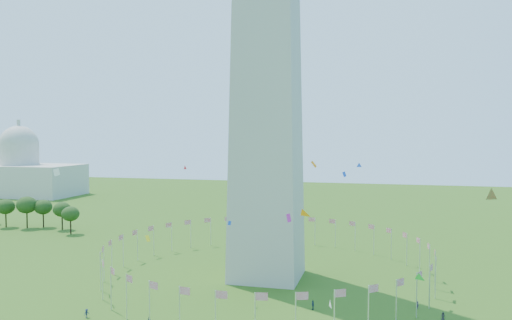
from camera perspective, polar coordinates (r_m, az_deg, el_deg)
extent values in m
cylinder|color=silver|center=(125.34, 19.79, -11.77)|extent=(0.24, 0.24, 9.00)
cylinder|color=silver|center=(131.99, 19.22, -11.01)|extent=(0.24, 0.24, 9.00)
cylinder|color=silver|center=(138.37, 18.22, -10.35)|extent=(0.24, 0.24, 9.00)
cylinder|color=silver|center=(144.34, 16.85, -9.77)|extent=(0.24, 0.24, 9.00)
cylinder|color=silver|center=(149.78, 15.20, -9.28)|extent=(0.24, 0.24, 9.00)
cylinder|color=silver|center=(154.58, 13.32, -8.87)|extent=(0.24, 0.24, 9.00)
cylinder|color=silver|center=(158.68, 11.26, -8.54)|extent=(0.24, 0.24, 9.00)
cylinder|color=silver|center=(161.98, 9.06, -8.28)|extent=(0.24, 0.24, 9.00)
cylinder|color=silver|center=(164.46, 6.75, -8.10)|extent=(0.24, 0.24, 9.00)
cylinder|color=silver|center=(166.07, 4.38, -7.98)|extent=(0.24, 0.24, 9.00)
cylinder|color=silver|center=(166.78, 1.97, -7.92)|extent=(0.24, 0.24, 9.00)
cylinder|color=silver|center=(166.59, -0.45, -7.93)|extent=(0.24, 0.24, 9.00)
cylinder|color=silver|center=(165.50, -2.85, -8.01)|extent=(0.24, 0.24, 9.00)
cylinder|color=silver|center=(163.53, -5.20, -8.15)|extent=(0.24, 0.24, 9.00)
cylinder|color=silver|center=(160.70, -7.46, -8.36)|extent=(0.24, 0.24, 9.00)
cylinder|color=silver|center=(157.06, -9.61, -8.65)|extent=(0.24, 0.24, 9.00)
cylinder|color=silver|center=(152.66, -11.61, -9.00)|extent=(0.24, 0.24, 9.00)
cylinder|color=silver|center=(147.58, -13.40, -9.44)|extent=(0.24, 0.24, 9.00)
cylinder|color=silver|center=(141.90, -14.94, -9.96)|extent=(0.24, 0.24, 9.00)
cylinder|color=silver|center=(135.75, -16.16, -10.57)|extent=(0.24, 0.24, 9.00)
cylinder|color=silver|center=(129.23, -16.99, -11.28)|extent=(0.24, 0.24, 9.00)
cylinder|color=silver|center=(122.53, -17.35, -12.07)|extent=(0.24, 0.24, 9.00)
cylinder|color=silver|center=(115.82, -17.13, -12.95)|extent=(0.24, 0.24, 9.00)
cylinder|color=silver|center=(109.32, -16.24, -13.91)|extent=(0.24, 0.24, 9.00)
cylinder|color=silver|center=(103.29, -14.58, -14.89)|extent=(0.24, 0.24, 9.00)
cylinder|color=silver|center=(98.02, -12.07, -15.85)|extent=(0.24, 0.24, 9.00)
cylinder|color=silver|center=(93.81, -8.73, -16.70)|extent=(0.24, 0.24, 9.00)
cylinder|color=silver|center=(90.93, -4.66, -17.32)|extent=(0.24, 0.24, 9.00)
cylinder|color=silver|center=(89.62, -0.11, -17.62)|extent=(0.24, 0.24, 9.00)
cylinder|color=silver|center=(89.97, 4.55, -17.55)|extent=(0.24, 0.24, 9.00)
cylinder|color=silver|center=(91.96, 8.94, -17.11)|extent=(0.24, 0.24, 9.00)
cylinder|color=silver|center=(95.42, 12.73, -16.39)|extent=(0.24, 0.24, 9.00)
cylinder|color=silver|center=(100.11, 15.73, -15.49)|extent=(0.24, 0.24, 9.00)
cylinder|color=silver|center=(105.73, 17.89, -14.52)|extent=(0.24, 0.24, 9.00)
cylinder|color=silver|center=(111.99, 19.22, -13.54)|extent=(0.24, 0.24, 9.00)
cylinder|color=silver|center=(118.61, 19.82, -12.62)|extent=(0.24, 0.24, 9.00)
imported|color=#20264C|center=(101.52, -12.10, -17.45)|extent=(0.83, 0.74, 1.44)
imported|color=#1D2945|center=(107.19, 6.51, -16.13)|extent=(1.13, 1.34, 1.95)
imported|color=#1D2544|center=(107.63, -18.79, -16.25)|extent=(1.04, 1.29, 1.74)
imported|color=#292929|center=(107.10, 20.59, -16.39)|extent=(0.85, 0.59, 1.70)
imported|color=#35194D|center=(112.34, 18.01, -15.47)|extent=(0.39, 0.57, 1.52)
plane|color=green|center=(97.51, 18.17, -12.65)|extent=(1.78, 1.46, 2.07)
plane|color=white|center=(110.88, -21.83, -1.31)|extent=(0.44, 1.82, 1.81)
plane|color=red|center=(147.18, -8.11, -0.90)|extent=(0.42, 1.51, 1.51)
plane|color=blue|center=(109.60, -3.05, -7.21)|extent=(1.13, 0.11, 1.13)
plane|color=orange|center=(104.50, 6.62, -0.49)|extent=(1.77, 0.92, 1.56)
plane|color=blue|center=(113.30, 10.07, -1.62)|extent=(0.64, 1.27, 1.36)
plane|color=white|center=(95.47, 8.49, -16.02)|extent=(0.70, 1.48, 1.63)
plane|color=#CC2699|center=(109.33, 3.76, -6.62)|extent=(1.93, 0.82, 1.84)
plane|color=yellow|center=(136.26, -12.27, -8.75)|extent=(1.65, 1.81, 1.71)
plane|color=blue|center=(100.18, 11.71, -0.63)|extent=(0.94, 0.24, 0.95)
plane|color=#CC2699|center=(102.87, 25.32, -3.71)|extent=(2.12, 1.15, 2.36)
plane|color=orange|center=(93.38, 5.54, -6.11)|extent=(1.89, 2.27, 2.27)
ellipsoid|color=#2C531B|center=(216.61, -26.68, -5.49)|extent=(6.83, 6.83, 10.68)
ellipsoid|color=#2C531B|center=(211.16, -24.72, -5.48)|extent=(7.63, 7.63, 11.92)
ellipsoid|color=#2C531B|center=(210.27, -23.14, -5.67)|extent=(6.75, 6.75, 10.55)
ellipsoid|color=#2C531B|center=(202.74, -21.28, -6.00)|extent=(6.55, 6.55, 10.23)
ellipsoid|color=#2C531B|center=(192.79, -20.43, -6.50)|extent=(6.27, 6.27, 9.80)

